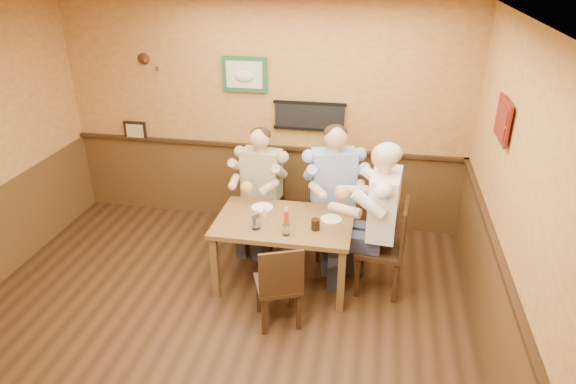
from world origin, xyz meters
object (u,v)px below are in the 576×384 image
(pepper_shaker, at_px, (258,219))
(water_glass_left, at_px, (256,223))
(diner_white_elder, at_px, (382,228))
(diner_blue_polo, at_px, (333,198))
(chair_back_right, at_px, (332,215))
(chair_right_end, at_px, (380,247))
(dining_table, at_px, (284,228))
(diner_tan_shirt, at_px, (262,193))
(chair_back_left, at_px, (262,208))
(water_glass_mid, at_px, (286,230))
(chair_near_side, at_px, (278,282))
(hot_sauce_bottle, at_px, (286,218))
(cola_tumbler, at_px, (316,224))
(salt_shaker, at_px, (265,213))

(pepper_shaker, bearing_deg, water_glass_left, -85.83)
(diner_white_elder, distance_m, water_glass_left, 1.27)
(diner_blue_polo, xyz_separation_m, water_glass_left, (-0.67, -0.91, 0.11))
(diner_blue_polo, bearing_deg, diner_white_elder, -64.66)
(chair_back_right, xyz_separation_m, diner_white_elder, (0.56, -0.63, 0.24))
(diner_blue_polo, bearing_deg, chair_right_end, -64.66)
(water_glass_left, height_order, pepper_shaker, water_glass_left)
(dining_table, bearing_deg, diner_tan_shirt, 118.17)
(chair_back_left, xyz_separation_m, diner_white_elder, (1.41, -0.73, 0.27))
(chair_back_right, bearing_deg, chair_right_end, -64.66)
(diner_white_elder, distance_m, pepper_shaker, 1.26)
(diner_tan_shirt, xyz_separation_m, water_glass_left, (0.18, -1.00, 0.16))
(water_glass_mid, bearing_deg, pepper_shaker, 151.00)
(chair_right_end, height_order, water_glass_mid, chair_right_end)
(chair_back_right, xyz_separation_m, pepper_shaker, (-0.68, -0.79, 0.30))
(chair_near_side, distance_m, water_glass_left, 0.65)
(chair_right_end, xyz_separation_m, water_glass_left, (-1.24, -0.27, 0.30))
(chair_right_end, distance_m, hot_sauce_bottle, 1.02)
(water_glass_left, height_order, water_glass_mid, water_glass_left)
(water_glass_left, bearing_deg, cola_tumbler, 8.57)
(pepper_shaker, bearing_deg, salt_shaker, 73.47)
(diner_blue_polo, distance_m, diner_white_elder, 0.85)
(chair_back_right, distance_m, diner_blue_polo, 0.21)
(diner_white_elder, bearing_deg, chair_back_right, -133.09)
(pepper_shaker, bearing_deg, water_glass_mid, -29.00)
(chair_back_left, distance_m, diner_tan_shirt, 0.20)
(water_glass_left, bearing_deg, pepper_shaker, 94.17)
(dining_table, height_order, hot_sauce_bottle, hot_sauce_bottle)
(dining_table, xyz_separation_m, hot_sauce_bottle, (0.04, -0.11, 0.19))
(cola_tumbler, bearing_deg, hot_sauce_bottle, 176.77)
(chair_near_side, bearing_deg, diner_white_elder, -164.87)
(chair_back_right, xyz_separation_m, hot_sauce_bottle, (-0.39, -0.80, 0.35))
(diner_white_elder, height_order, hot_sauce_bottle, diner_white_elder)
(chair_near_side, relative_size, hot_sauce_bottle, 4.69)
(cola_tumbler, xyz_separation_m, hot_sauce_bottle, (-0.30, 0.02, 0.04))
(pepper_shaker, bearing_deg, chair_near_side, -59.90)
(chair_back_right, bearing_deg, hot_sauce_bottle, -132.03)
(water_glass_mid, bearing_deg, chair_right_end, 20.10)
(chair_back_left, xyz_separation_m, diner_blue_polo, (0.85, -0.09, 0.25))
(dining_table, bearing_deg, hot_sauce_bottle, -68.62)
(diner_white_elder, xyz_separation_m, hot_sauce_bottle, (-0.95, -0.17, 0.11))
(diner_tan_shirt, bearing_deg, hot_sauce_bottle, -54.55)
(salt_shaker, bearing_deg, diner_blue_polo, 45.64)
(chair_back_right, bearing_deg, pepper_shaker, -147.08)
(diner_white_elder, bearing_deg, chair_back_left, -112.06)
(salt_shaker, bearing_deg, pepper_shaker, -106.53)
(water_glass_mid, bearing_deg, salt_shaker, 132.12)
(dining_table, xyz_separation_m, diner_white_elder, (0.99, 0.05, 0.08))
(chair_back_right, height_order, pepper_shaker, chair_back_right)
(hot_sauce_bottle, bearing_deg, diner_white_elder, 9.95)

